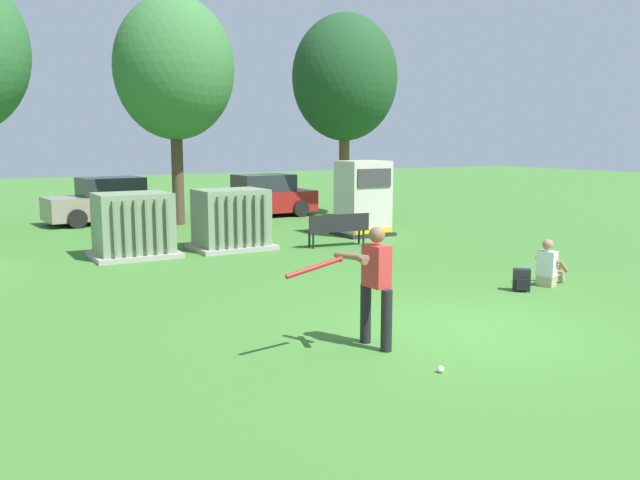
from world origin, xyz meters
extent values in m
plane|color=#3D752D|center=(0.00, 0.00, 0.00)|extent=(96.00, 96.00, 0.00)
cube|color=#9E9B93|center=(-2.96, 9.12, 0.06)|extent=(2.10, 1.70, 0.12)
cube|color=gray|center=(-2.96, 9.12, 0.87)|extent=(1.80, 1.40, 1.50)
cube|color=#63755B|center=(-3.60, 8.36, 0.87)|extent=(0.06, 0.12, 1.27)
cube|color=#63755B|center=(-3.35, 8.36, 0.87)|extent=(0.06, 0.12, 1.27)
cube|color=#63755B|center=(-3.09, 8.36, 0.87)|extent=(0.06, 0.12, 1.27)
cube|color=#63755B|center=(-2.84, 8.36, 0.87)|extent=(0.06, 0.12, 1.27)
cube|color=#63755B|center=(-2.58, 8.36, 0.87)|extent=(0.06, 0.12, 1.27)
cube|color=#63755B|center=(-2.33, 8.36, 0.87)|extent=(0.06, 0.12, 1.27)
cube|color=#9E9B93|center=(-0.35, 9.06, 0.06)|extent=(2.10, 1.70, 0.12)
cube|color=gray|center=(-0.35, 9.06, 0.87)|extent=(1.80, 1.40, 1.50)
cube|color=#63755B|center=(-0.99, 8.30, 0.87)|extent=(0.06, 0.12, 1.27)
cube|color=#63755B|center=(-0.73, 8.30, 0.87)|extent=(0.06, 0.12, 1.27)
cube|color=#63755B|center=(-0.48, 8.30, 0.87)|extent=(0.06, 0.12, 1.27)
cube|color=#63755B|center=(-0.22, 8.30, 0.87)|extent=(0.06, 0.12, 1.27)
cube|color=#63755B|center=(0.03, 8.30, 0.87)|extent=(0.06, 0.12, 1.27)
cube|color=#63755B|center=(0.29, 8.30, 0.87)|extent=(0.06, 0.12, 1.27)
cube|color=#262626|center=(4.21, 9.50, 0.05)|extent=(1.60, 1.40, 0.10)
cube|color=beige|center=(4.21, 9.50, 1.20)|extent=(1.40, 1.20, 2.20)
cube|color=#383838|center=(4.21, 8.88, 1.81)|extent=(1.19, 0.04, 0.55)
cube|color=yellow|center=(4.21, 8.88, 0.20)|extent=(1.33, 0.04, 0.16)
cube|color=black|center=(2.36, 8.00, 0.45)|extent=(1.83, 0.60, 0.05)
cube|color=black|center=(2.34, 7.82, 0.70)|extent=(1.79, 0.24, 0.44)
cylinder|color=black|center=(1.61, 8.22, 0.21)|extent=(0.06, 0.06, 0.42)
cylinder|color=black|center=(3.14, 8.05, 0.21)|extent=(0.06, 0.06, 0.42)
cylinder|color=black|center=(1.58, 7.95, 0.21)|extent=(0.06, 0.06, 0.42)
cylinder|color=black|center=(3.10, 7.78, 0.21)|extent=(0.06, 0.06, 0.42)
cylinder|color=black|center=(-1.81, -0.28, 0.44)|extent=(0.16, 0.16, 0.88)
cylinder|color=black|center=(-1.84, 0.20, 0.44)|extent=(0.16, 0.16, 0.88)
cube|color=red|center=(-1.83, -0.04, 1.18)|extent=(0.27, 0.41, 0.60)
sphere|color=brown|center=(-1.83, -0.04, 1.62)|extent=(0.23, 0.23, 0.23)
cylinder|color=brown|center=(-2.19, -0.16, 1.34)|extent=(0.23, 0.54, 0.09)
cylinder|color=brown|center=(-2.21, 0.02, 1.34)|extent=(0.30, 0.53, 0.09)
cylinder|color=red|center=(-2.88, -0.11, 1.27)|extent=(0.85, 0.12, 0.21)
sphere|color=red|center=(-2.46, -0.08, 1.34)|extent=(0.08, 0.08, 0.08)
sphere|color=white|center=(-1.71, -1.34, 0.04)|extent=(0.09, 0.09, 0.09)
cube|color=tan|center=(3.45, 1.55, 0.10)|extent=(0.33, 0.39, 0.20)
cube|color=white|center=(3.45, 1.55, 0.46)|extent=(0.31, 0.41, 0.52)
sphere|color=#9E7051|center=(3.45, 1.55, 0.85)|extent=(0.22, 0.22, 0.22)
cylinder|color=tan|center=(3.63, 1.71, 0.22)|extent=(0.47, 0.25, 0.13)
cylinder|color=tan|center=(3.85, 1.78, 0.23)|extent=(0.32, 0.20, 0.46)
cylinder|color=tan|center=(3.69, 1.52, 0.22)|extent=(0.47, 0.25, 0.13)
cylinder|color=tan|center=(3.91, 1.59, 0.23)|extent=(0.32, 0.20, 0.46)
cylinder|color=#9E7051|center=(3.59, 1.84, 0.42)|extent=(0.42, 0.20, 0.32)
cylinder|color=#9E7051|center=(3.72, 1.40, 0.42)|extent=(0.42, 0.20, 0.32)
cube|color=black|center=(2.67, 1.48, 0.22)|extent=(0.37, 0.36, 0.44)
cube|color=black|center=(2.58, 1.38, 0.15)|extent=(0.21, 0.19, 0.22)
cylinder|color=#4C3828|center=(0.03, 14.82, 1.65)|extent=(0.41, 0.41, 3.29)
ellipsoid|color=#387038|center=(0.03, 14.82, 5.34)|extent=(4.05, 4.05, 4.81)
cylinder|color=brown|center=(6.49, 14.32, 1.63)|extent=(0.40, 0.40, 3.25)
ellipsoid|color=#1E4723|center=(6.49, 14.32, 5.27)|extent=(4.00, 4.00, 4.75)
cube|color=gray|center=(-2.04, 16.49, 0.58)|extent=(4.35, 2.11, 0.80)
cube|color=#262B33|center=(-1.89, 16.51, 1.30)|extent=(2.25, 1.76, 0.64)
cylinder|color=black|center=(-3.25, 15.52, 0.32)|extent=(0.66, 0.28, 0.64)
cylinder|color=black|center=(-3.42, 17.21, 0.32)|extent=(0.66, 0.28, 0.64)
cylinder|color=black|center=(-0.66, 15.78, 0.32)|extent=(0.66, 0.28, 0.64)
cylinder|color=black|center=(-0.83, 17.47, 0.32)|extent=(0.66, 0.28, 0.64)
cube|color=maroon|center=(3.50, 15.60, 0.58)|extent=(4.24, 1.81, 0.80)
cube|color=#262B33|center=(3.65, 15.60, 1.30)|extent=(2.14, 1.61, 0.64)
cylinder|color=black|center=(2.22, 14.71, 0.32)|extent=(0.65, 0.24, 0.64)
cylinder|color=black|center=(2.18, 16.41, 0.32)|extent=(0.65, 0.24, 0.64)
cylinder|color=black|center=(4.82, 14.78, 0.32)|extent=(0.65, 0.24, 0.64)
cylinder|color=black|center=(4.78, 16.48, 0.32)|extent=(0.65, 0.24, 0.64)
camera|label=1|loc=(-7.05, -7.62, 2.94)|focal=37.20mm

